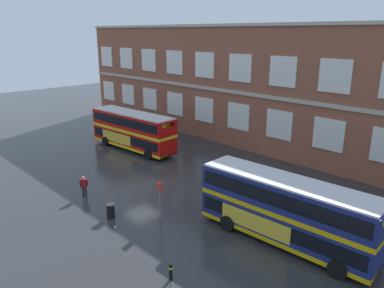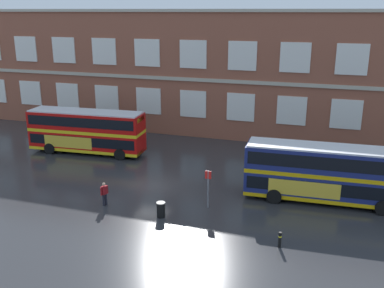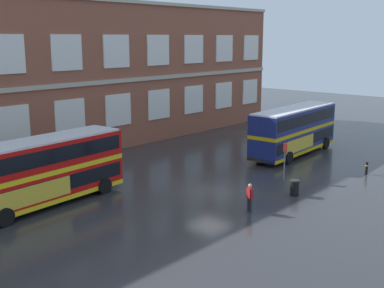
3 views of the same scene
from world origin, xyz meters
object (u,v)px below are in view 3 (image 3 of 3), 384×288
station_litter_bin (295,188)px  safety_bollard_west (367,168)px  double_decker_near (41,171)px  double_decker_middle (294,130)px  bus_stand_flag (285,158)px  waiting_passenger (250,196)px

station_litter_bin → safety_bollard_west: (7.95, -1.46, -0.03)m
double_decker_near → double_decker_middle: same height
station_litter_bin → double_decker_middle: bearing=30.5°
safety_bollard_west → double_decker_near: bearing=148.9°
double_decker_middle → bus_stand_flag: size_ratio=4.12×
double_decker_near → station_litter_bin: 15.82m
waiting_passenger → station_litter_bin: waiting_passenger is taller
waiting_passenger → station_litter_bin: 4.43m
double_decker_near → bus_stand_flag: 16.47m
bus_stand_flag → double_decker_middle: bearing=25.6°
double_decker_middle → bus_stand_flag: (-7.47, -3.58, -0.51)m
waiting_passenger → double_decker_near: bearing=126.4°
double_decker_middle → bus_stand_flag: bearing=-154.4°
safety_bollard_west → double_decker_middle: bearing=74.2°
bus_stand_flag → waiting_passenger: bearing=-164.8°
double_decker_near → station_litter_bin: double_decker_near is taller
station_litter_bin → safety_bollard_west: station_litter_bin is taller
station_litter_bin → safety_bollard_west: 8.08m
double_decker_middle → bus_stand_flag: double_decker_middle is taller
waiting_passenger → safety_bollard_west: bearing=-8.7°
double_decker_middle → double_decker_near: bearing=168.2°
bus_stand_flag → double_decker_near: bearing=150.4°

